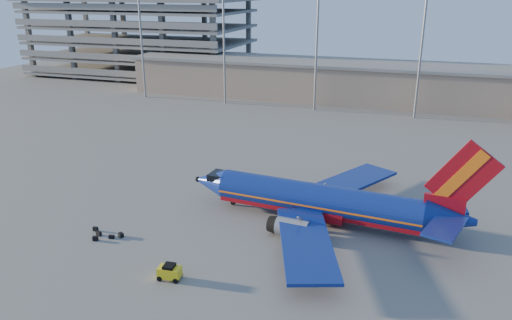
# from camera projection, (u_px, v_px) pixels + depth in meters

# --- Properties ---
(ground) EXTENTS (220.00, 220.00, 0.00)m
(ground) POSITION_uv_depth(u_px,v_px,m) (273.00, 196.00, 61.38)
(ground) COLOR slate
(ground) RESTS_ON ground
(terminal_building) EXTENTS (122.00, 16.00, 8.50)m
(terminal_building) POSITION_uv_depth(u_px,v_px,m) (394.00, 84.00, 108.79)
(terminal_building) COLOR #8A735F
(terminal_building) RESTS_ON ground
(parking_garage) EXTENTS (62.00, 32.00, 21.40)m
(parking_garage) POSITION_uv_depth(u_px,v_px,m) (141.00, 33.00, 142.48)
(parking_garage) COLOR slate
(parking_garage) RESTS_ON ground
(light_mast_row) EXTENTS (101.60, 1.60, 28.65)m
(light_mast_row) POSITION_uv_depth(u_px,v_px,m) (369.00, 24.00, 95.20)
(light_mast_row) COLOR gray
(light_mast_row) RESTS_ON ground
(aircraft_main) EXTENTS (32.70, 31.36, 11.07)m
(aircraft_main) POSITION_uv_depth(u_px,v_px,m) (324.00, 202.00, 53.98)
(aircraft_main) COLOR navy
(aircraft_main) RESTS_ON ground
(baggage_tug) EXTENTS (2.10, 1.39, 1.44)m
(baggage_tug) POSITION_uv_depth(u_px,v_px,m) (170.00, 272.00, 43.75)
(baggage_tug) COLOR yellow
(baggage_tug) RESTS_ON ground
(luggage_pile) EXTENTS (3.92, 2.20, 0.49)m
(luggage_pile) POSITION_uv_depth(u_px,v_px,m) (105.00, 235.00, 51.37)
(luggage_pile) COLOR black
(luggage_pile) RESTS_ON ground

